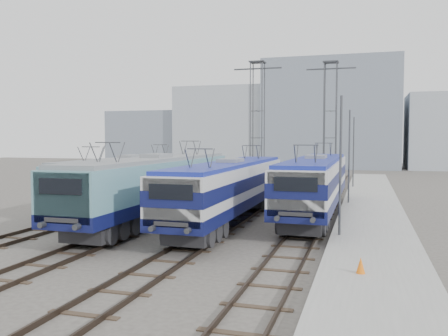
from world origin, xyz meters
TOP-DOWN VIEW (x-y plane):
  - ground at (0.00, 0.00)m, footprint 160.00×160.00m
  - platform at (10.20, 8.00)m, footprint 4.00×70.00m
  - locomotive_far_left at (-6.75, 9.67)m, footprint 2.75×17.39m
  - locomotive_center_left at (-2.25, 4.46)m, footprint 2.97×18.76m
  - locomotive_center_right at (2.25, 4.85)m, footprint 2.78×17.56m
  - locomotive_far_right at (6.75, 8.85)m, footprint 2.87×18.14m
  - catenary_tower_west at (0.00, 22.00)m, footprint 4.50×1.20m
  - catenary_tower_east at (6.50, 24.00)m, footprint 4.50×1.20m
  - mast_front at (8.60, 2.00)m, footprint 0.12×0.12m
  - mast_mid at (8.60, 14.00)m, footprint 0.12×0.12m
  - mast_rear at (8.60, 26.00)m, footprint 0.12×0.12m
  - safety_cone at (9.66, -4.52)m, footprint 0.31×0.31m
  - building_west at (-14.00, 62.00)m, footprint 18.00×12.00m
  - building_center at (4.00, 62.00)m, footprint 22.00×14.00m
  - building_far_west at (-30.00, 62.00)m, footprint 14.00×10.00m

SIDE VIEW (x-z plane):
  - ground at x=0.00m, z-range 0.00..0.00m
  - platform at x=10.20m, z-range 0.00..0.30m
  - safety_cone at x=9.66m, z-range 0.30..0.86m
  - locomotive_far_left at x=-6.75m, z-range 0.54..3.81m
  - locomotive_center_right at x=2.25m, z-range 0.60..3.90m
  - locomotive_far_right at x=6.75m, z-range 0.61..4.02m
  - locomotive_center_left at x=-2.25m, z-range 0.57..4.09m
  - mast_front at x=8.60m, z-range 0.00..7.00m
  - mast_mid at x=8.60m, z-range 0.00..7.00m
  - mast_rear at x=8.60m, z-range 0.00..7.00m
  - building_far_west at x=-30.00m, z-range 0.00..10.00m
  - catenary_tower_west at x=0.00m, z-range 0.64..12.64m
  - catenary_tower_east at x=6.50m, z-range 0.64..12.64m
  - building_west at x=-14.00m, z-range 0.00..14.00m
  - building_center at x=4.00m, z-range 0.00..18.00m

